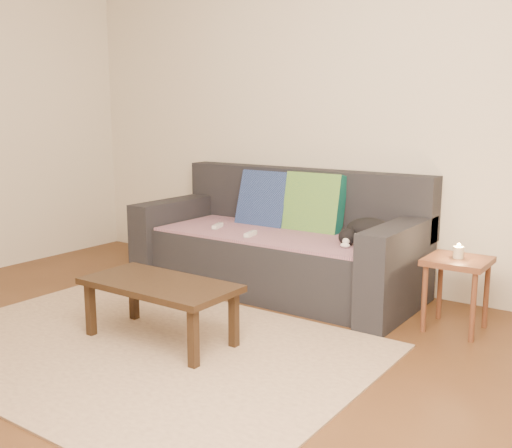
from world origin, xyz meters
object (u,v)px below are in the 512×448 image
object	(u,v)px
wii_remote_b	(250,234)
side_table	(457,271)
cat	(368,231)
wii_remote_a	(218,226)
sofa	(279,248)
coffee_table	(160,289)

from	to	relation	value
wii_remote_b	side_table	size ratio (longest dim) A/B	0.34
cat	wii_remote_a	world-z (taller)	cat
side_table	wii_remote_a	bearing A→B (deg)	-177.73
cat	sofa	bearing A→B (deg)	151.75
sofa	cat	world-z (taller)	sofa
sofa	cat	bearing A→B (deg)	-3.57
cat	coffee_table	xyz separation A→B (m)	(-0.69, -1.25, -0.21)
wii_remote_a	wii_remote_b	world-z (taller)	same
cat	wii_remote_a	size ratio (longest dim) A/B	2.79
wii_remote_a	coffee_table	bearing A→B (deg)	-174.86
cat	coffee_table	world-z (taller)	cat
sofa	cat	size ratio (longest dim) A/B	5.02
coffee_table	wii_remote_a	bearing A→B (deg)	112.69
coffee_table	cat	bearing A→B (deg)	60.90
wii_remote_b	cat	bearing A→B (deg)	-83.67
coffee_table	wii_remote_b	bearing A→B (deg)	94.81
wii_remote_a	coffee_table	world-z (taller)	wii_remote_a
side_table	coffee_table	world-z (taller)	side_table
side_table	coffee_table	size ratio (longest dim) A/B	0.49
sofa	coffee_table	world-z (taller)	sofa
sofa	wii_remote_a	world-z (taller)	sofa
wii_remote_b	side_table	bearing A→B (deg)	-94.36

